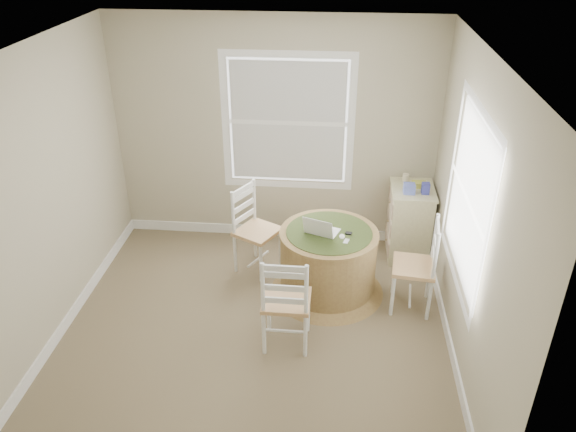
# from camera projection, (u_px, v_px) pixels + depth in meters

# --- Properties ---
(room) EXTENTS (3.64, 3.64, 2.64)m
(room) POSITION_uv_depth(u_px,v_px,m) (273.00, 203.00, 4.79)
(room) COLOR #78654C
(room) RESTS_ON ground
(round_table) EXTENTS (1.17, 1.17, 0.71)m
(round_table) POSITION_uv_depth(u_px,v_px,m) (328.00, 259.00, 5.68)
(round_table) COLOR olive
(round_table) RESTS_ON ground
(chair_left) EXTENTS (0.55, 0.56, 0.95)m
(chair_left) POSITION_uv_depth(u_px,v_px,m) (257.00, 231.00, 6.00)
(chair_left) COLOR white
(chair_left) RESTS_ON ground
(chair_near) EXTENTS (0.42, 0.40, 0.95)m
(chair_near) POSITION_uv_depth(u_px,v_px,m) (287.00, 300.00, 4.95)
(chair_near) COLOR white
(chair_near) RESTS_ON ground
(chair_right) EXTENTS (0.45, 0.46, 0.95)m
(chair_right) POSITION_uv_depth(u_px,v_px,m) (414.00, 266.00, 5.42)
(chair_right) COLOR white
(chair_right) RESTS_ON ground
(laptop) EXTENTS (0.38, 0.36, 0.22)m
(laptop) POSITION_uv_depth(u_px,v_px,m) (321.00, 230.00, 5.51)
(laptop) COLOR white
(laptop) RESTS_ON round_table
(mouse) EXTENTS (0.08, 0.10, 0.03)m
(mouse) POSITION_uv_depth(u_px,v_px,m) (342.00, 236.00, 5.45)
(mouse) COLOR white
(mouse) RESTS_ON round_table
(phone) EXTENTS (0.07, 0.10, 0.02)m
(phone) POSITION_uv_depth(u_px,v_px,m) (346.00, 242.00, 5.38)
(phone) COLOR #B7BABF
(phone) RESTS_ON round_table
(keys) EXTENTS (0.07, 0.06, 0.02)m
(keys) POSITION_uv_depth(u_px,v_px,m) (349.00, 234.00, 5.50)
(keys) COLOR black
(keys) RESTS_ON round_table
(corner_chest) EXTENTS (0.48, 0.63, 0.84)m
(corner_chest) POSITION_uv_depth(u_px,v_px,m) (409.00, 221.00, 6.30)
(corner_chest) COLOR beige
(corner_chest) RESTS_ON ground
(tissue_box) EXTENTS (0.12, 0.12, 0.10)m
(tissue_box) POSITION_uv_depth(u_px,v_px,m) (409.00, 189.00, 5.96)
(tissue_box) COLOR #6275E1
(tissue_box) RESTS_ON corner_chest
(box_yellow) EXTENTS (0.15, 0.10, 0.06)m
(box_yellow) POSITION_uv_depth(u_px,v_px,m) (419.00, 184.00, 6.10)
(box_yellow) COLOR gold
(box_yellow) RESTS_ON corner_chest
(box_blue) EXTENTS (0.08, 0.08, 0.12)m
(box_blue) POSITION_uv_depth(u_px,v_px,m) (427.00, 189.00, 5.93)
(box_blue) COLOR #383DAA
(box_blue) RESTS_ON corner_chest
(cup_cream) EXTENTS (0.07, 0.07, 0.09)m
(cup_cream) POSITION_uv_depth(u_px,v_px,m) (405.00, 177.00, 6.22)
(cup_cream) COLOR beige
(cup_cream) RESTS_ON corner_chest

